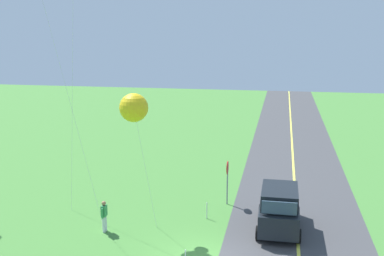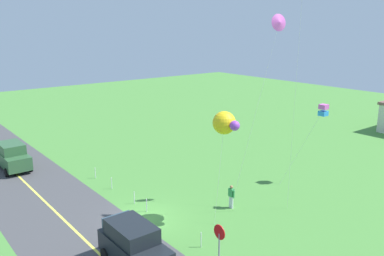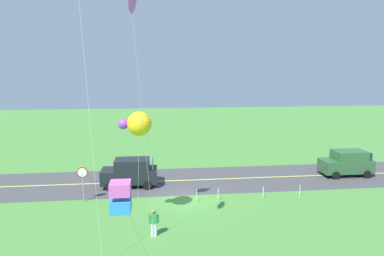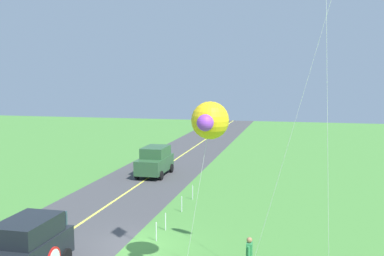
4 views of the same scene
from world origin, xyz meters
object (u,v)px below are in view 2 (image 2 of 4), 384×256
Objects in this scene: car_suv_foreground at (134,245)px; kite_blue_mid at (323,110)px; stop_sign at (219,239)px; kite_yellow_high at (225,123)px; kite_red_low at (279,23)px; person_adult_near at (231,196)px; car_parked_west_far at (12,156)px.

kite_blue_mid reaches higher than car_suv_foreground.
stop_sign is 7.30m from kite_yellow_high.
car_suv_foreground is at bearing -84.14° from kite_red_low.
kite_red_low is at bearing -20.90° from person_adult_near.
kite_yellow_high reaches higher than car_suv_foreground.
kite_yellow_high reaches higher than person_adult_near.
car_suv_foreground is 1.00× the size of car_parked_west_far.
car_parked_west_far is 22.22m from stop_sign.
kite_yellow_high is at bearing 135.49° from stop_sign.
car_suv_foreground is 15.92m from kite_red_low.
car_suv_foreground is at bearing -135.87° from stop_sign.
car_parked_west_far is at bearing -156.26° from kite_yellow_high.
kite_red_low is at bearing -91.09° from kite_blue_mid.
car_parked_west_far is at bearing -170.40° from stop_sign.
car_parked_west_far is at bearing -134.98° from kite_blue_mid.
stop_sign is at bearing -73.53° from kite_blue_mid.
car_parked_west_far is 0.72× the size of kite_blue_mid.
person_adult_near is at bearing -102.44° from kite_red_low.
kite_red_low reaches higher than car_parked_west_far.
car_suv_foreground is 17.65m from kite_blue_mid.
stop_sign is 0.42× the size of kite_blue_mid.
kite_yellow_high is (0.09, -4.56, -5.77)m from kite_red_low.
stop_sign is 1.60× the size of person_adult_near.
kite_red_low is 2.05× the size of kite_blue_mid.
car_suv_foreground is 1.72× the size of stop_sign.
kite_yellow_high is (-0.01, -9.95, 0.48)m from kite_blue_mid.
kite_blue_mid is at bearing 45.02° from car_parked_west_far.
stop_sign is at bearing 44.13° from car_suv_foreground.
stop_sign is at bearing -44.51° from kite_yellow_high.
stop_sign is 14.01m from kite_red_low.
stop_sign reaches higher than person_adult_near.
kite_blue_mid is at bearing -13.77° from person_adult_near.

